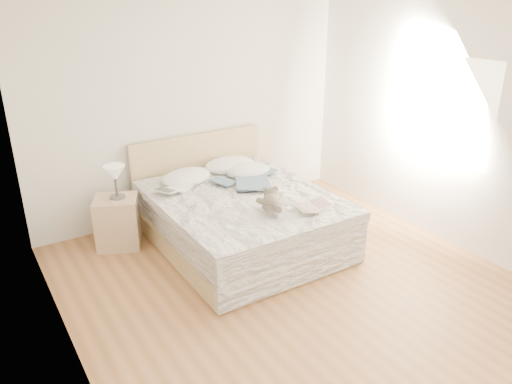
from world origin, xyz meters
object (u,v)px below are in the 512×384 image
Objects in this scene: bed at (239,217)px; photo_book at (173,190)px; childrens_book at (313,206)px; teddy_bear at (271,208)px; table_lamp at (115,175)px; nightstand at (118,222)px.

bed is 0.78m from photo_book.
teddy_bear reaches higher than childrens_book.
photo_book is (0.52, -0.26, -0.19)m from table_lamp.
teddy_bear is at bearing -86.61° from photo_book.
teddy_bear is (1.13, -1.26, -0.17)m from table_lamp.
table_lamp reaches higher than childrens_book.
nightstand is (-1.16, 0.63, -0.03)m from bed.
childrens_book is 0.42m from teddy_bear.
nightstand is 1.75m from teddy_bear.
childrens_book is at bearing -76.69° from photo_book.
photo_book is 1.17m from teddy_bear.
nightstand is at bearing 127.11° from photo_book.
bed is 6.43× the size of teddy_bear.
nightstand is 0.54m from table_lamp.
table_lamp is 2.08m from childrens_book.
bed is 0.93m from childrens_book.
bed is at bearing 114.78° from teddy_bear.
teddy_bear is (0.01, -0.62, 0.34)m from bed.
photo_book is at bearing 148.36° from bed.
bed is at bearing -59.73° from photo_book.
bed is 1.32m from nightstand.
bed is at bearing -29.29° from table_lamp.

